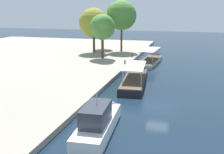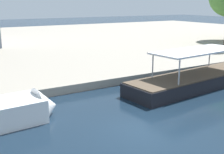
{
  "view_description": "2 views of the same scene",
  "coord_description": "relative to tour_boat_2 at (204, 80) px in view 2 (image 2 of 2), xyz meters",
  "views": [
    {
      "loc": [
        -29.14,
        -2.75,
        10.9
      ],
      "look_at": [
        4.35,
        6.74,
        1.99
      ],
      "focal_mm": 42.47,
      "sensor_mm": 36.0,
      "label": 1
    },
    {
      "loc": [
        -8.64,
        -11.1,
        6.42
      ],
      "look_at": [
        1.41,
        5.45,
        1.51
      ],
      "focal_mm": 47.23,
      "sensor_mm": 36.0,
      "label": 2
    }
  ],
  "objects": [
    {
      "name": "ground_plane",
      "position": [
        -9.43,
        -4.52,
        -0.44
      ],
      "size": [
        220.0,
        220.0,
        0.0
      ],
      "primitive_type": "plane",
      "color": "#142333"
    },
    {
      "name": "tour_boat_2",
      "position": [
        0.0,
        0.0,
        0.0
      ],
      "size": [
        13.76,
        4.24,
        4.03
      ],
      "rotation": [
        0.0,
        0.0,
        0.09
      ],
      "color": "black",
      "rests_on": "ground_plane"
    },
    {
      "name": "dock_promenade",
      "position": [
        -9.43,
        30.89,
        -0.12
      ],
      "size": [
        120.0,
        55.0,
        0.63
      ],
      "primitive_type": "cube",
      "color": "gray",
      "rests_on": "ground_plane"
    }
  ]
}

